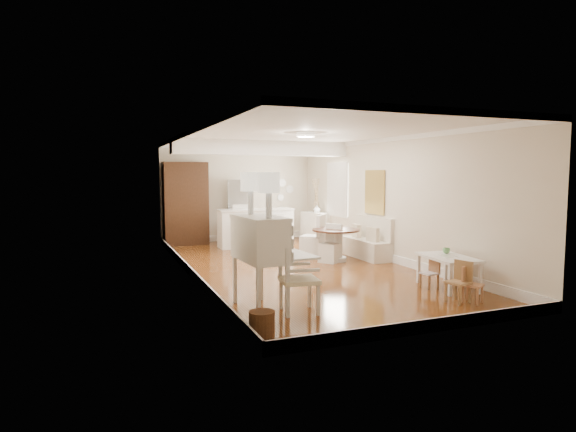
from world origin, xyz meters
TOP-DOWN VIEW (x-y plane):
  - room at (0.04, 0.32)m, footprint 9.00×9.04m
  - secretary_bureau at (-1.70, -2.72)m, footprint 1.15×1.17m
  - gustavian_armchair at (-1.22, -3.06)m, footprint 0.63×0.63m
  - wicker_basket at (-2.05, -3.86)m, footprint 0.39×0.39m
  - kids_table at (1.76, -2.67)m, footprint 0.81×1.20m
  - kids_chair_a at (1.26, -3.49)m, footprint 0.39×0.39m
  - kids_chair_b at (1.45, -2.56)m, footprint 0.29×0.29m
  - kids_chair_c at (1.47, -3.58)m, footprint 0.38×0.38m
  - banquette at (1.99, 0.50)m, footprint 0.52×1.60m
  - dining_table at (1.13, 0.35)m, footprint 1.27×1.27m
  - slip_chair_near at (0.95, 0.28)m, footprint 0.58×0.57m
  - slip_chair_far at (0.87, 1.07)m, footprint 0.69×0.69m
  - breakfast_counter at (0.10, 3.10)m, footprint 2.05×0.65m
  - bar_stool_left at (-0.34, 2.83)m, footprint 0.50×0.50m
  - bar_stool_right at (0.59, 2.50)m, footprint 0.40×0.40m
  - pantry_cabinet at (-1.60, 4.18)m, footprint 1.20×0.60m
  - fridge at (0.30, 4.15)m, footprint 0.75×0.65m
  - sideboard at (2.00, 3.29)m, footprint 0.68×0.98m
  - pencil_cup at (1.92, -2.42)m, footprint 0.16×0.16m
  - branch_vase at (2.01, 3.26)m, footprint 0.25×0.25m

SIDE VIEW (x-z plane):
  - wicker_basket at x=-2.05m, z-range 0.00..0.32m
  - kids_chair_b at x=1.45m, z-range 0.00..0.54m
  - kids_table at x=1.76m, z-range 0.00..0.56m
  - kids_chair_c at x=1.47m, z-range 0.00..0.58m
  - kids_chair_a at x=1.26m, z-range 0.00..0.65m
  - dining_table at x=1.13m, z-range 0.00..0.73m
  - slip_chair_near at x=0.95m, z-range 0.00..0.85m
  - sideboard at x=2.00m, z-range 0.00..0.86m
  - bar_stool_right at x=0.59m, z-range 0.00..0.91m
  - gustavian_armchair at x=-1.22m, z-range 0.00..0.98m
  - banquette at x=1.99m, z-range 0.00..0.98m
  - slip_chair_far at x=0.87m, z-range 0.00..1.01m
  - breakfast_counter at x=0.10m, z-range 0.00..1.03m
  - bar_stool_left at x=-0.34m, z-range 0.00..1.16m
  - pencil_cup at x=1.92m, z-range 0.56..0.66m
  - secretary_bureau at x=-1.70m, z-range 0.00..1.38m
  - fridge at x=0.30m, z-range 0.00..1.80m
  - branch_vase at x=2.01m, z-range 0.86..1.07m
  - pantry_cabinet at x=-1.60m, z-range 0.00..2.30m
  - room at x=0.04m, z-range 0.57..3.39m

